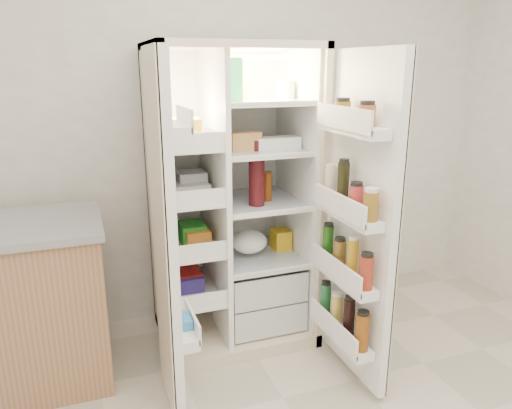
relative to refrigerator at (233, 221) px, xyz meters
name	(u,v)px	position (x,y,z in m)	size (l,w,h in m)	color
wall_back	(219,117)	(0.03, 0.35, 0.60)	(4.00, 0.02, 2.70)	white
refrigerator	(233,221)	(0.00, 0.00, 0.00)	(0.92, 0.70, 1.80)	beige
freezer_door	(166,240)	(-0.51, -0.60, 0.15)	(0.15, 0.40, 1.72)	white
fridge_door	(358,227)	(0.47, -0.69, 0.13)	(0.17, 0.58, 1.72)	white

